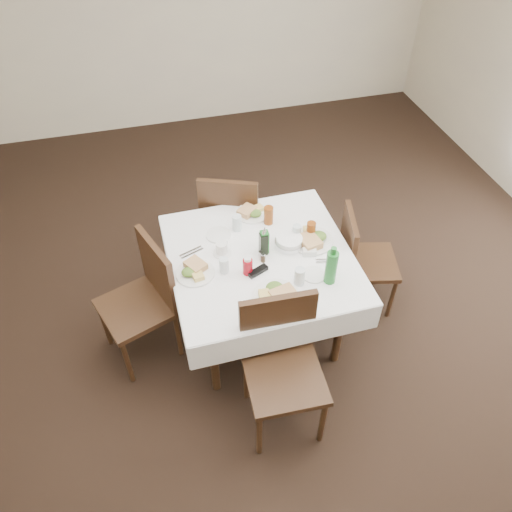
# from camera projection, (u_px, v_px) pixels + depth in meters

# --- Properties ---
(ground_plane) EXTENTS (7.00, 7.00, 0.00)m
(ground_plane) POSITION_uv_depth(u_px,v_px,m) (257.00, 342.00, 3.82)
(ground_plane) COLOR black
(room_shell) EXTENTS (6.04, 7.04, 2.80)m
(room_shell) POSITION_uv_depth(u_px,v_px,m) (257.00, 150.00, 2.62)
(room_shell) COLOR beige
(room_shell) RESTS_ON ground
(dining_table) EXTENTS (1.25, 1.25, 0.76)m
(dining_table) POSITION_uv_depth(u_px,v_px,m) (261.00, 265.00, 3.47)
(dining_table) COLOR black
(dining_table) RESTS_ON ground
(chair_north) EXTENTS (0.60, 0.60, 0.97)m
(chair_north) POSITION_uv_depth(u_px,v_px,m) (231.00, 215.00, 4.04)
(chair_north) COLOR black
(chair_north) RESTS_ON ground
(chair_south) EXTENTS (0.49, 0.49, 0.99)m
(chair_south) POSITION_uv_depth(u_px,v_px,m) (281.00, 357.00, 3.06)
(chair_south) COLOR black
(chair_south) RESTS_ON ground
(chair_east) EXTENTS (0.50, 0.50, 0.88)m
(chair_east) POSITION_uv_depth(u_px,v_px,m) (359.00, 256.00, 3.78)
(chair_east) COLOR black
(chair_east) RESTS_ON ground
(chair_west) EXTENTS (0.59, 0.59, 0.97)m
(chair_west) POSITION_uv_depth(u_px,v_px,m) (146.00, 294.00, 3.44)
(chair_west) COLOR black
(chair_west) RESTS_ON ground
(meal_north) EXTENTS (0.25, 0.25, 0.05)m
(meal_north) POSITION_uv_depth(u_px,v_px,m) (252.00, 212.00, 3.71)
(meal_north) COLOR white
(meal_north) RESTS_ON dining_table
(meal_south) EXTENTS (0.30, 0.30, 0.07)m
(meal_south) POSITION_uv_depth(u_px,v_px,m) (277.00, 294.00, 3.12)
(meal_south) COLOR white
(meal_south) RESTS_ON dining_table
(meal_east) EXTENTS (0.31, 0.31, 0.07)m
(meal_east) POSITION_uv_depth(u_px,v_px,m) (312.00, 239.00, 3.49)
(meal_east) COLOR white
(meal_east) RESTS_ON dining_table
(meal_west) EXTENTS (0.26, 0.26, 0.06)m
(meal_west) POSITION_uv_depth(u_px,v_px,m) (194.00, 271.00, 3.28)
(meal_west) COLOR white
(meal_west) RESTS_ON dining_table
(side_plate_a) EXTENTS (0.18, 0.18, 0.01)m
(side_plate_a) POSITION_uv_depth(u_px,v_px,m) (218.00, 235.00, 3.55)
(side_plate_a) COLOR white
(side_plate_a) RESTS_ON dining_table
(side_plate_b) EXTENTS (0.16, 0.16, 0.01)m
(side_plate_b) POSITION_uv_depth(u_px,v_px,m) (314.00, 275.00, 3.27)
(side_plate_b) COLOR white
(side_plate_b) RESTS_ON dining_table
(water_n) EXTENTS (0.07, 0.07, 0.12)m
(water_n) POSITION_uv_depth(u_px,v_px,m) (237.00, 223.00, 3.56)
(water_n) COLOR silver
(water_n) RESTS_ON dining_table
(water_s) EXTENTS (0.07, 0.07, 0.13)m
(water_s) POSITION_uv_depth(u_px,v_px,m) (299.00, 276.00, 3.18)
(water_s) COLOR silver
(water_s) RESTS_ON dining_table
(water_e) EXTENTS (0.06, 0.06, 0.11)m
(water_e) POSITION_uv_depth(u_px,v_px,m) (297.00, 232.00, 3.50)
(water_e) COLOR silver
(water_e) RESTS_ON dining_table
(water_w) EXTENTS (0.06, 0.06, 0.11)m
(water_w) POSITION_uv_depth(u_px,v_px,m) (224.00, 265.00, 3.27)
(water_w) COLOR silver
(water_w) RESTS_ON dining_table
(iced_tea_a) EXTENTS (0.07, 0.07, 0.14)m
(iced_tea_a) POSITION_uv_depth(u_px,v_px,m) (269.00, 215.00, 3.61)
(iced_tea_a) COLOR brown
(iced_tea_a) RESTS_ON dining_table
(iced_tea_b) EXTENTS (0.06, 0.06, 0.13)m
(iced_tea_b) POSITION_uv_depth(u_px,v_px,m) (311.00, 230.00, 3.50)
(iced_tea_b) COLOR brown
(iced_tea_b) RESTS_ON dining_table
(bread_basket) EXTENTS (0.20, 0.20, 0.07)m
(bread_basket) POSITION_uv_depth(u_px,v_px,m) (289.00, 242.00, 3.46)
(bread_basket) COLOR silver
(bread_basket) RESTS_ON dining_table
(oil_cruet_dark) EXTENTS (0.05, 0.05, 0.22)m
(oil_cruet_dark) POSITION_uv_depth(u_px,v_px,m) (263.00, 243.00, 3.36)
(oil_cruet_dark) COLOR black
(oil_cruet_dark) RESTS_ON dining_table
(oil_cruet_green) EXTENTS (0.05, 0.05, 0.23)m
(oil_cruet_green) POSITION_uv_depth(u_px,v_px,m) (264.00, 241.00, 3.37)
(oil_cruet_green) COLOR #1D7127
(oil_cruet_green) RESTS_ON dining_table
(ketchup_bottle) EXTENTS (0.06, 0.06, 0.14)m
(ketchup_bottle) POSITION_uv_depth(u_px,v_px,m) (248.00, 266.00, 3.25)
(ketchup_bottle) COLOR #9A0613
(ketchup_bottle) RESTS_ON dining_table
(salt_shaker) EXTENTS (0.03, 0.03, 0.07)m
(salt_shaker) POSITION_uv_depth(u_px,v_px,m) (260.00, 255.00, 3.36)
(salt_shaker) COLOR white
(salt_shaker) RESTS_ON dining_table
(pepper_shaker) EXTENTS (0.03, 0.03, 0.07)m
(pepper_shaker) POSITION_uv_depth(u_px,v_px,m) (263.00, 257.00, 3.35)
(pepper_shaker) COLOR #433421
(pepper_shaker) RESTS_ON dining_table
(coffee_mug) EXTENTS (0.12, 0.12, 0.09)m
(coffee_mug) POSITION_uv_depth(u_px,v_px,m) (222.00, 249.00, 3.40)
(coffee_mug) COLOR white
(coffee_mug) RESTS_ON dining_table
(sunglasses) EXTENTS (0.15, 0.10, 0.03)m
(sunglasses) POSITION_uv_depth(u_px,v_px,m) (258.00, 271.00, 3.28)
(sunglasses) COLOR black
(sunglasses) RESTS_ON dining_table
(green_bottle) EXTENTS (0.08, 0.08, 0.29)m
(green_bottle) POSITION_uv_depth(u_px,v_px,m) (331.00, 267.00, 3.15)
(green_bottle) COLOR #1D7127
(green_bottle) RESTS_ON dining_table
(sugar_caddy) EXTENTS (0.10, 0.07, 0.05)m
(sugar_caddy) POSITION_uv_depth(u_px,v_px,m) (309.00, 252.00, 3.40)
(sugar_caddy) COLOR white
(sugar_caddy) RESTS_ON dining_table
(cutlery_n) EXTENTS (0.11, 0.19, 0.01)m
(cutlery_n) POSITION_uv_depth(u_px,v_px,m) (261.00, 214.00, 3.73)
(cutlery_n) COLOR silver
(cutlery_n) RESTS_ON dining_table
(cutlery_s) EXTENTS (0.07, 0.18, 0.01)m
(cutlery_s) POSITION_uv_depth(u_px,v_px,m) (249.00, 310.00, 3.06)
(cutlery_s) COLOR silver
(cutlery_s) RESTS_ON dining_table
(cutlery_e) EXTENTS (0.16, 0.07, 0.01)m
(cutlery_e) POSITION_uv_depth(u_px,v_px,m) (327.00, 261.00, 3.37)
(cutlery_e) COLOR silver
(cutlery_e) RESTS_ON dining_table
(cutlery_w) EXTENTS (0.17, 0.10, 0.01)m
(cutlery_w) POSITION_uv_depth(u_px,v_px,m) (191.00, 252.00, 3.43)
(cutlery_w) COLOR silver
(cutlery_w) RESTS_ON dining_table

